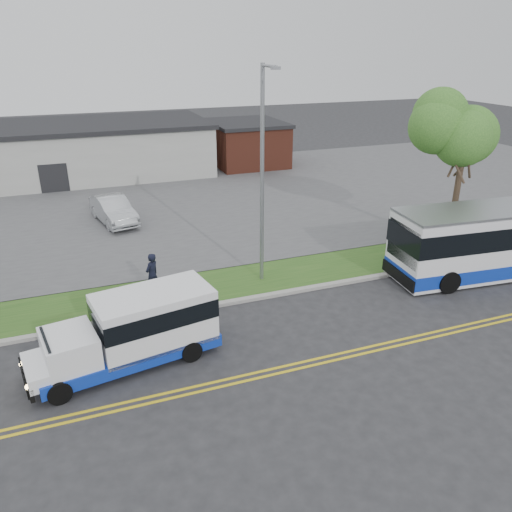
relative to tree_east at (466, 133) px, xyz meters
name	(u,v)px	position (x,y,z in m)	size (l,w,h in m)	color
ground	(217,320)	(-14.00, -3.00, -6.20)	(140.00, 140.00, 0.00)	#28282B
lane_line_north	(250,374)	(-14.00, -6.85, -6.20)	(70.00, 0.12, 0.01)	yellow
lane_line_south	(253,379)	(-14.00, -7.15, -6.20)	(70.00, 0.12, 0.01)	yellow
curb	(210,306)	(-14.00, -1.90, -6.13)	(80.00, 0.30, 0.15)	#9E9B93
verge	(199,288)	(-14.00, -0.10, -6.15)	(80.00, 3.30, 0.10)	#28521B
parking_lot	(148,203)	(-14.00, 14.00, -6.15)	(80.00, 25.00, 0.10)	#4C4C4F
commercial_building	(52,151)	(-20.00, 24.00, -4.02)	(25.40, 10.40, 4.35)	#9E9E99
brick_wing	(247,143)	(-3.50, 23.00, -4.24)	(6.30, 7.30, 3.90)	brown
tree_east	(466,133)	(0.00, 0.00, 0.00)	(5.20, 5.20, 8.33)	#31281B
streetlight_near	(263,171)	(-11.00, -0.27, -0.97)	(0.35, 1.53, 9.50)	gray
shuttle_bus	(137,327)	(-17.33, -4.69, -4.88)	(6.70, 3.15, 2.48)	#0F31AD
transit_bus	(512,238)	(0.67, -3.39, -4.52)	(12.24, 3.79, 3.34)	white
pedestrian	(152,275)	(-16.05, -0.12, -5.12)	(0.72, 0.47, 1.97)	black
parked_car_a	(113,210)	(-16.63, 10.46, -5.30)	(1.70, 4.87, 1.60)	#AFB2B6
grocery_bag_left	(148,295)	(-16.35, -0.37, -5.94)	(0.32, 0.32, 0.32)	white
grocery_bag_right	(160,288)	(-15.75, 0.13, -5.94)	(0.32, 0.32, 0.32)	white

